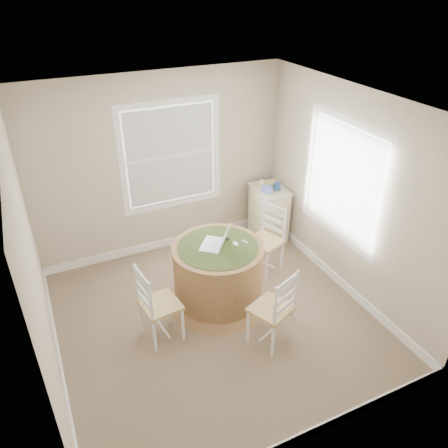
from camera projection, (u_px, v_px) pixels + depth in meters
room at (221, 217)px, 4.85m from camera, size 3.64×3.64×2.64m
round_table at (218, 272)px, 5.41m from camera, size 1.31×1.31×0.81m
chair_left at (160, 304)px, 4.83m from camera, size 0.45×0.47×0.95m
chair_near at (271, 308)px, 4.77m from camera, size 0.54×0.53×0.95m
chair_right at (265, 241)px, 5.95m from camera, size 0.53×0.54×0.95m
laptop at (216, 243)px, 5.24m from camera, size 0.46×0.47×0.25m
mouse at (235, 244)px, 5.26m from camera, size 0.09×0.12×0.04m
phone at (245, 242)px, 5.32m from camera, size 0.07×0.10×0.02m
keys at (227, 239)px, 5.37m from camera, size 0.07×0.07×0.02m
corner_chest at (268, 213)px, 6.75m from camera, size 0.52×0.66×0.84m
tissue_box at (267, 190)px, 6.39m from camera, size 0.13×0.13×0.10m
box_yellow at (271, 185)px, 6.59m from camera, size 0.16×0.11×0.06m
box_blue at (278, 186)px, 6.47m from camera, size 0.09×0.09×0.12m
cup_cream at (261, 183)px, 6.61m from camera, size 0.07×0.07×0.09m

